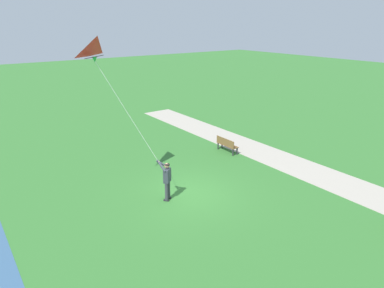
# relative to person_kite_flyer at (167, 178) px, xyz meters

# --- Properties ---
(ground_plane) EXTENTS (120.00, 120.00, 0.00)m
(ground_plane) POSITION_rel_person_kite_flyer_xyz_m (-1.08, 0.15, -1.05)
(ground_plane) COLOR #33702D
(walkway_path) EXTENTS (2.54, 32.01, 0.02)m
(walkway_path) POSITION_rel_person_kite_flyer_xyz_m (-7.59, 2.15, -1.04)
(walkway_path) COLOR #ADA393
(walkway_path) RESTS_ON ground
(person_kite_flyer) EXTENTS (0.56, 0.61, 1.83)m
(person_kite_flyer) POSITION_rel_person_kite_flyer_xyz_m (0.00, 0.00, 0.00)
(person_kite_flyer) COLOR #232328
(person_kite_flyer) RESTS_ON ground
(flying_kite) EXTENTS (2.22, 2.67, 5.05)m
(flying_kite) POSITION_rel_person_kite_flyer_xyz_m (1.66, -2.25, 5.26)
(flying_kite) COLOR red
(park_bench_near_walkway) EXTENTS (0.45, 1.50, 0.88)m
(park_bench_near_walkway) POSITION_rel_person_kite_flyer_xyz_m (-5.94, -2.85, -0.54)
(park_bench_near_walkway) COLOR brown
(park_bench_near_walkway) RESTS_ON ground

